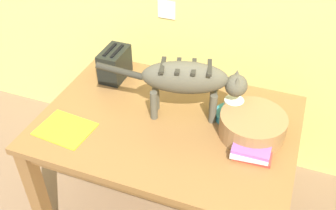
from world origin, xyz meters
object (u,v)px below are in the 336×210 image
Objects in this scene: saucer_bowl at (232,115)px; dining_table at (168,134)px; cat at (189,80)px; magazine at (65,129)px; book_stack at (252,150)px; toaster at (115,64)px; coffee_mug at (234,106)px; wicker_basket at (253,125)px.

dining_table is at bearing -154.70° from saucer_bowl.
cat is 2.76× the size of magazine.
cat is 0.43m from book_stack.
toaster is at bearing 170.08° from saucer_bowl.
book_stack is at bearing -22.32° from toaster.
coffee_mug reaches higher than saucer_bowl.
wicker_basket is at bearing -38.02° from saucer_bowl.
toaster is (-0.41, 0.26, 0.17)m from dining_table.
coffee_mug reaches higher than dining_table.
wicker_basket is (0.11, -0.09, -0.01)m from coffee_mug.
cat is (0.08, 0.08, 0.30)m from dining_table.
coffee_mug is at bearing 0.00° from saucer_bowl.
magazine reaches higher than dining_table.
coffee_mug is at bearing 89.80° from cat.
magazine is 0.89m from wicker_basket.
coffee_mug is 0.14m from wicker_basket.
cat is 0.29m from saucer_bowl.
book_stack is at bearing -11.41° from dining_table.
dining_table is 0.52m from toaster.
toaster is (0.02, 0.49, 0.08)m from magazine.
coffee_mug is 0.53× the size of magazine.
cat reaches higher than toaster.
book_stack is at bearing 14.60° from magazine.
coffee_mug is 0.26m from book_stack.
dining_table is 4.94× the size of magazine.
dining_table is at bearing 32.89° from magazine.
toaster reaches higher than dining_table.
wicker_basket is at bearing -38.77° from coffee_mug.
coffee_mug is at bearing 31.80° from magazine.
saucer_bowl is 0.94× the size of book_stack.
coffee_mug is (0.00, 0.00, 0.06)m from saucer_bowl.
wicker_basket reaches higher than dining_table.
dining_table is at bearing -32.01° from toaster.
saucer_bowl is 0.88× the size of toaster.
magazine is 0.82× the size of wicker_basket.
cat is at bearing -165.32° from coffee_mug.
saucer_bowl is at bearing -180.00° from coffee_mug.
toaster reaches higher than coffee_mug.
coffee_mug is 0.82m from magazine.
book_stack is at bearing 49.77° from cat.
coffee_mug is 0.72× the size of book_stack.
saucer_bowl is 0.15m from wicker_basket.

